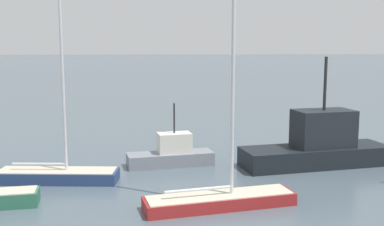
# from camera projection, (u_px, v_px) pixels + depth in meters

# --- Properties ---
(sailboat_1) EXTENTS (6.37, 2.14, 12.20)m
(sailboat_1) POSITION_uv_depth(u_px,v_px,m) (57.00, 171.00, 23.87)
(sailboat_1) COLOR navy
(sailboat_1) RESTS_ON ground_plane
(sailboat_2) EXTENTS (6.86, 2.91, 12.99)m
(sailboat_2) POSITION_uv_depth(u_px,v_px,m) (220.00, 193.00, 20.16)
(sailboat_2) COLOR maroon
(sailboat_2) RESTS_ON ground_plane
(fishing_boat_0) EXTENTS (5.22, 2.44, 3.68)m
(fishing_boat_0) POSITION_uv_depth(u_px,v_px,m) (172.00, 154.00, 27.12)
(fishing_boat_0) COLOR gray
(fishing_boat_0) RESTS_ON ground_plane
(fishing_boat_1) EXTENTS (9.12, 4.13, 6.36)m
(fishing_boat_1) POSITION_uv_depth(u_px,v_px,m) (318.00, 146.00, 27.04)
(fishing_boat_1) COLOR black
(fishing_boat_1) RESTS_ON ground_plane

